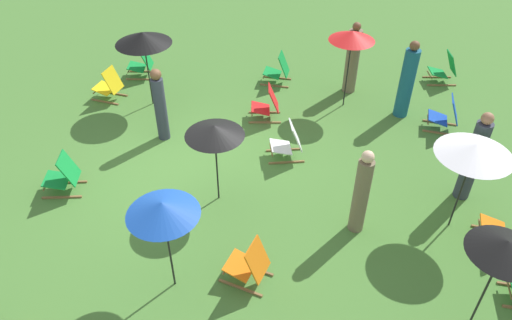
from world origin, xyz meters
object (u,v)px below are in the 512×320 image
(umbrella_5, at_px, (506,247))
(person_3, at_px, (352,60))
(deckchair_7, at_px, (63,176))
(umbrella_3, at_px, (163,209))
(deckchair_1, at_px, (505,225))
(deckchair_5, at_px, (109,86))
(person_1, at_px, (407,82))
(person_2, at_px, (160,106))
(deckchair_10, at_px, (446,115))
(umbrella_2, at_px, (215,131))
(deckchair_3, at_px, (444,69))
(umbrella_1, at_px, (143,38))
(umbrella_0, at_px, (475,150))
(deckchair_11, at_px, (249,265))
(person_4, at_px, (361,194))
(deckchair_8, at_px, (278,70))
(person_0, at_px, (473,159))
(umbrella_4, at_px, (352,36))
(deckchair_0, at_px, (142,64))
(deckchair_9, at_px, (267,105))
(deckchair_12, at_px, (288,143))

(umbrella_5, xyz_separation_m, person_3, (-6.72, -1.51, -0.84))
(deckchair_7, relative_size, umbrella_3, 0.47)
(deckchair_1, bearing_deg, deckchair_5, -104.29)
(deckchair_5, bearing_deg, person_1, 102.36)
(person_2, relative_size, person_3, 0.93)
(deckchair_10, height_order, umbrella_2, umbrella_2)
(deckchair_5, relative_size, person_1, 0.45)
(deckchair_3, distance_m, umbrella_1, 7.71)
(umbrella_1, height_order, umbrella_2, umbrella_1)
(umbrella_0, bearing_deg, person_2, -109.71)
(deckchair_11, bearing_deg, umbrella_5, 99.90)
(person_4, bearing_deg, umbrella_3, -35.31)
(deckchair_8, bearing_deg, person_0, 49.66)
(deckchair_1, bearing_deg, person_4, -80.21)
(deckchair_8, distance_m, person_3, 1.92)
(deckchair_11, distance_m, umbrella_0, 4.02)
(deckchair_3, relative_size, person_0, 0.44)
(umbrella_0, relative_size, umbrella_2, 1.08)
(deckchair_1, xyz_separation_m, person_0, (-1.12, -0.40, 0.53))
(deckchair_1, height_order, umbrella_3, umbrella_3)
(deckchair_10, bearing_deg, person_1, -110.54)
(person_3, distance_m, person_4, 4.92)
(umbrella_0, relative_size, umbrella_4, 0.94)
(deckchair_0, xyz_separation_m, deckchair_9, (1.69, 3.53, 0.00))
(umbrella_5, distance_m, person_0, 3.05)
(deckchair_8, height_order, person_2, person_2)
(deckchair_11, bearing_deg, umbrella_0, 132.70)
(person_0, bearing_deg, person_2, 116.13)
(umbrella_4, xyz_separation_m, person_4, (4.17, 0.09, -0.99))
(umbrella_5, distance_m, person_4, 2.55)
(deckchair_3, distance_m, deckchair_9, 5.00)
(deckchair_11, relative_size, umbrella_0, 0.48)
(person_1, bearing_deg, person_0, -174.01)
(deckchair_0, xyz_separation_m, person_3, (0.16, 5.50, 0.49))
(umbrella_0, height_order, person_0, person_0)
(umbrella_4, bearing_deg, umbrella_2, -34.03)
(deckchair_0, height_order, deckchair_12, same)
(person_0, bearing_deg, deckchair_11, 160.11)
(umbrella_2, height_order, person_4, person_4)
(deckchair_3, bearing_deg, person_1, -42.08)
(deckchair_8, bearing_deg, deckchair_11, 6.21)
(deckchair_0, height_order, person_1, person_1)
(deckchair_1, relative_size, umbrella_4, 0.43)
(deckchair_7, xyz_separation_m, umbrella_3, (1.95, 2.63, 1.29))
(deckchair_12, xyz_separation_m, person_0, (0.85, 3.40, 0.53))
(umbrella_1, relative_size, umbrella_5, 1.03)
(umbrella_3, distance_m, person_1, 6.92)
(umbrella_4, xyz_separation_m, person_2, (1.84, -4.04, -0.98))
(deckchair_7, relative_size, deckchair_9, 1.00)
(umbrella_0, bearing_deg, umbrella_1, -118.12)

